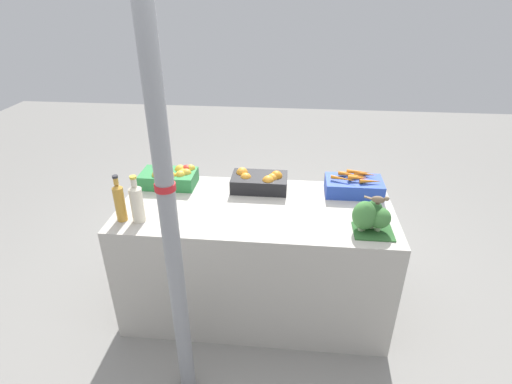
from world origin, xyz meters
TOP-DOWN VIEW (x-y plane):
  - ground_plane at (0.00, 0.00)m, footprint 10.00×10.00m
  - market_table at (0.00, 0.00)m, footprint 1.71×0.78m
  - support_pole at (-0.32, -0.69)m, footprint 0.09×0.09m
  - apple_crate at (-0.61, 0.24)m, footprint 0.37×0.22m
  - orange_crate at (-0.00, 0.24)m, footprint 0.37×0.22m
  - carrot_crate at (0.63, 0.24)m, footprint 0.37×0.22m
  - broccoli_pile at (0.65, -0.21)m, footprint 0.23×0.18m
  - juice_bottle_amber at (-0.77, -0.24)m, footprint 0.06×0.06m
  - juice_bottle_cloudy at (-0.67, -0.24)m, footprint 0.07×0.07m
  - sparrow_bird at (0.69, -0.23)m, footprint 0.14×0.05m

SIDE VIEW (x-z plane):
  - ground_plane at x=0.00m, z-range 0.00..0.00m
  - market_table at x=0.00m, z-range 0.00..0.81m
  - carrot_crate at x=0.63m, z-range 0.79..0.93m
  - orange_crate at x=0.00m, z-range 0.80..0.93m
  - apple_crate at x=-0.61m, z-range 0.80..0.93m
  - broccoli_pile at x=0.65m, z-range 0.81..0.99m
  - juice_bottle_amber at x=-0.77m, z-range 0.79..1.08m
  - juice_bottle_cloudy at x=-0.67m, z-range 0.78..1.08m
  - sparrow_bird at x=0.69m, z-range 0.99..1.04m
  - support_pole at x=-0.32m, z-range 0.00..2.33m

